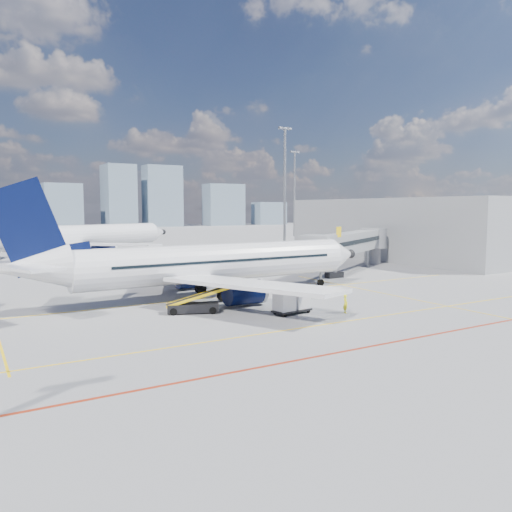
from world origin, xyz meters
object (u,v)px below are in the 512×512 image
at_px(main_aircraft, 205,264).
at_px(ramp_worker, 345,304).
at_px(second_aircraft, 77,237).
at_px(baggage_tug, 296,301).
at_px(belt_loader, 195,305).
at_px(cargo_dolly, 292,302).

height_order(main_aircraft, ramp_worker, main_aircraft).
distance_m(main_aircraft, second_aircraft, 53.83).
height_order(second_aircraft, baggage_tug, second_aircraft).
distance_m(baggage_tug, belt_loader, 8.40).
relative_size(second_aircraft, ramp_worker, 27.04).
height_order(belt_loader, ramp_worker, belt_loader).
bearing_deg(baggage_tug, main_aircraft, 128.09).
bearing_deg(belt_loader, main_aircraft, 79.63).
relative_size(cargo_dolly, belt_loader, 0.58).
xyz_separation_m(baggage_tug, belt_loader, (-7.92, 2.80, -0.05)).
xyz_separation_m(second_aircraft, belt_loader, (-2.46, -59.46, -2.60)).
bearing_deg(second_aircraft, cargo_dolly, -107.98).
bearing_deg(belt_loader, second_aircraft, 109.07).
distance_m(main_aircraft, ramp_worker, 13.94).
bearing_deg(second_aircraft, main_aircraft, -110.55).
xyz_separation_m(baggage_tug, cargo_dolly, (-1.37, -1.43, 0.30)).
relative_size(baggage_tug, belt_loader, 0.37).
relative_size(baggage_tug, cargo_dolly, 0.65).
xyz_separation_m(cargo_dolly, ramp_worker, (3.86, -1.97, -0.21)).
height_order(baggage_tug, cargo_dolly, cargo_dolly).
distance_m(belt_loader, ramp_worker, 12.12).
distance_m(main_aircraft, cargo_dolly, 10.58).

